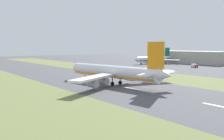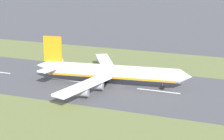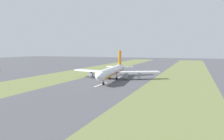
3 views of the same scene
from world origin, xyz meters
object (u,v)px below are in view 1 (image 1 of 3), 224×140
Objects in this scene: airplane_main_jet at (115,72)px; airplane_parked_apron at (154,59)px; service_truck at (194,66)px; terminal_building at (188,57)px.

airplane_parked_apron is (125.97, 99.02, -0.97)m from airplane_main_jet.
service_truck is at bearing -99.64° from airplane_parked_apron.
airplane_main_jet is at bearing -160.56° from service_truck.
airplane_main_jet reaches higher than terminal_building.
terminal_building is 71.97m from service_truck.
service_truck is at bearing -137.88° from terminal_building.
airplane_main_jet is 123.21m from service_truck.
airplane_main_jet is 191.40m from terminal_building.
airplane_main_jet is at bearing -141.83° from airplane_parked_apron.
service_truck is (-9.86, -58.04, -3.39)m from airplane_parked_apron.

